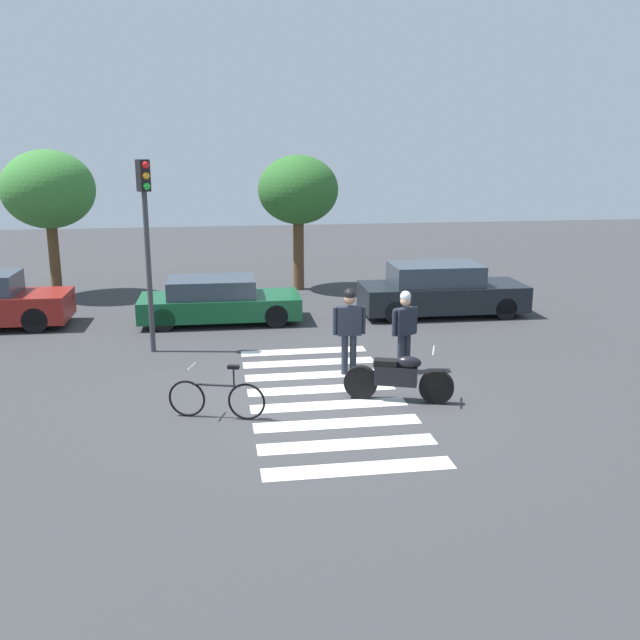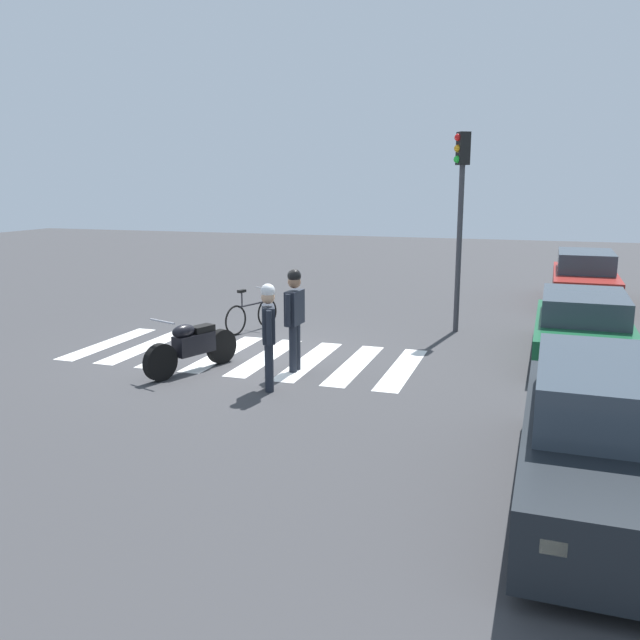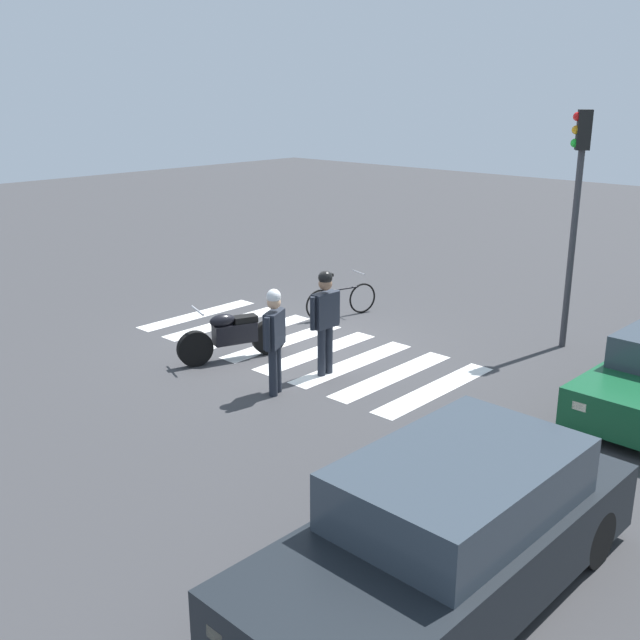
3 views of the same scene
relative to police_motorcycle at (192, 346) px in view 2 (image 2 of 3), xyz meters
name	(u,v)px [view 2 (image 2 of 3)]	position (x,y,z in m)	size (l,w,h in m)	color
ground_plane	(245,355)	(-1.33, 0.41, -0.46)	(60.00, 60.00, 0.00)	#38383A
police_motorcycle	(192,346)	(0.00, 0.00, 0.00)	(2.00, 0.93, 1.04)	black
leaning_bicycle	(252,315)	(-3.40, -0.36, -0.09)	(1.70, 0.63, 1.00)	black
officer_on_foot	(295,312)	(-0.61, 1.73, 0.62)	(0.69, 0.24, 1.86)	#1E232D
officer_by_motorcycle	(268,330)	(0.59, 1.73, 0.56)	(0.62, 0.38, 1.77)	#1E232D
crosswalk_stripes	(245,355)	(-1.33, 0.41, -0.46)	(2.94, 6.75, 0.01)	silver
car_maroon_wagon	(584,279)	(-9.56, 7.07, 0.24)	(4.61, 1.74, 1.46)	black
car_green_compact	(583,327)	(-3.27, 6.70, 0.13)	(4.35, 1.83, 1.24)	black
car_black_suv	(612,438)	(3.01, 6.65, 0.23)	(4.66, 1.87, 1.47)	black
traffic_light_pole	(460,201)	(-4.83, 4.08, 2.49)	(0.33, 0.36, 4.42)	#38383D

